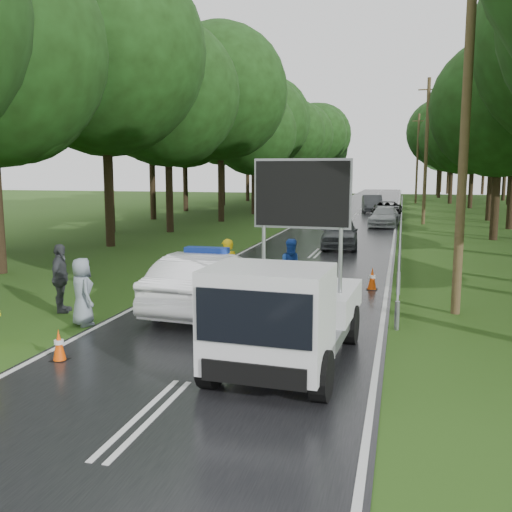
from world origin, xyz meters
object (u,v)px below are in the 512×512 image
(officer, at_px, (227,270))
(queue_car_first, at_px, (340,233))
(queue_car_fourth, at_px, (372,204))
(police_sedan, at_px, (207,282))
(work_truck, at_px, (286,313))
(civilian, at_px, (293,268))
(queue_car_third, at_px, (387,210))
(barrier, at_px, (263,279))
(queue_car_second, at_px, (384,217))

(officer, distance_m, queue_car_first, 12.50)
(queue_car_fourth, bearing_deg, police_sedan, -100.77)
(work_truck, bearing_deg, queue_car_fourth, 93.89)
(police_sedan, bearing_deg, work_truck, 132.32)
(civilian, xyz_separation_m, queue_car_third, (2.01, 28.72, -0.19))
(barrier, relative_size, queue_car_second, 0.63)
(officer, xyz_separation_m, civilian, (1.76, 1.00, -0.04))
(officer, bearing_deg, civilian, -178.46)
(police_sedan, distance_m, barrier, 1.52)
(work_truck, relative_size, queue_car_fourth, 1.08)
(officer, relative_size, queue_car_second, 0.40)
(barrier, distance_m, officer, 1.66)
(barrier, distance_m, civilian, 2.05)
(police_sedan, relative_size, queue_car_second, 1.09)
(police_sedan, xyz_separation_m, queue_car_fourth, (2.42, 38.05, -0.02))
(officer, distance_m, civilian, 2.02)
(civilian, xyz_separation_m, queue_car_fourth, (0.52, 35.69, -0.10))
(police_sedan, relative_size, officer, 2.71)
(work_truck, height_order, queue_car_fourth, work_truck)
(queue_car_first, xyz_separation_m, queue_car_fourth, (0.31, 24.35, 0.04))
(police_sedan, relative_size, work_truck, 0.97)
(queue_car_second, relative_size, queue_car_fourth, 0.96)
(police_sedan, distance_m, officer, 1.37)
(civilian, bearing_deg, work_truck, -100.98)
(police_sedan, xyz_separation_m, queue_car_third, (3.91, 31.07, -0.11))
(work_truck, distance_m, queue_car_fourth, 41.93)
(queue_car_second, bearing_deg, police_sedan, -94.75)
(queue_car_second, height_order, queue_car_fourth, queue_car_fourth)
(civilian, bearing_deg, queue_car_first, 68.45)
(civilian, bearing_deg, barrier, -122.58)
(barrier, bearing_deg, queue_car_first, 89.64)
(police_sedan, xyz_separation_m, civilian, (1.90, 2.36, 0.08))
(queue_car_first, distance_m, queue_car_fourth, 24.35)
(queue_car_second, xyz_separation_m, queue_car_third, (0.00, 6.00, 0.03))
(queue_car_first, relative_size, queue_car_second, 0.95)
(queue_car_first, relative_size, queue_car_third, 0.88)
(barrier, distance_m, queue_car_first, 13.36)
(police_sedan, relative_size, queue_car_first, 1.14)
(police_sedan, distance_m, queue_car_fourth, 38.13)
(officer, distance_m, queue_car_second, 24.02)
(queue_car_second, distance_m, queue_car_third, 6.00)
(queue_car_third, relative_size, queue_car_fourth, 1.05)
(barrier, xyz_separation_m, queue_car_second, (2.44, 24.72, -0.23))
(work_truck, height_order, queue_car_third, work_truck)
(queue_car_fourth, bearing_deg, queue_car_first, -97.85)
(barrier, relative_size, officer, 1.57)
(work_truck, distance_m, queue_car_first, 17.60)
(police_sedan, distance_m, queue_car_second, 25.38)
(queue_car_first, height_order, queue_car_fourth, queue_car_fourth)
(queue_car_first, height_order, queue_car_third, queue_car_first)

